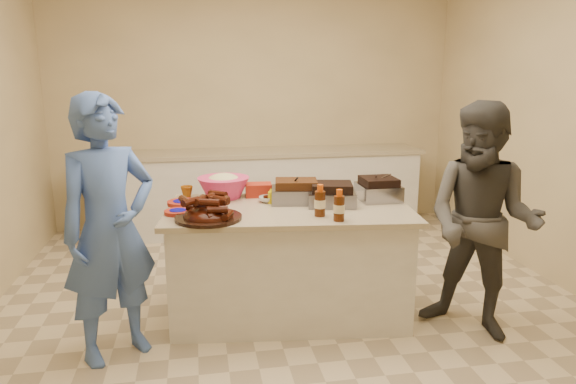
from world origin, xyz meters
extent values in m
cube|color=#47230F|center=(0.03, 0.23, 0.81)|extent=(0.39, 0.32, 0.11)
cube|color=black|center=(0.26, 0.11, 0.81)|extent=(0.38, 0.34, 0.10)
cube|color=gray|center=(0.64, 0.19, 0.81)|extent=(0.29, 0.29, 0.12)
cylinder|color=silver|center=(0.01, 0.44, 0.81)|extent=(0.36, 0.36, 0.05)
cube|color=orange|center=(0.67, 0.32, 0.81)|extent=(0.34, 0.29, 0.08)
cylinder|color=#3F1B07|center=(0.11, -0.16, 0.81)|extent=(0.08, 0.08, 0.21)
cylinder|color=#3F1B07|center=(0.20, -0.29, 0.81)|extent=(0.08, 0.08, 0.21)
cylinder|color=#D3B700|center=(-0.16, 0.23, 0.81)|extent=(0.05, 0.05, 0.12)
imported|color=silver|center=(-0.18, 0.27, 0.81)|extent=(0.14, 0.06, 0.13)
cylinder|color=maroon|center=(-0.79, 0.31, 0.81)|extent=(0.25, 0.25, 0.03)
cylinder|color=maroon|center=(-0.82, 0.06, 0.81)|extent=(0.20, 0.20, 0.03)
imported|color=#8E4A09|center=(-0.76, 0.53, 0.81)|extent=(0.10, 0.10, 0.09)
cube|color=maroon|center=(-0.22, 0.47, 0.81)|extent=(0.20, 0.16, 0.10)
imported|color=#4365B3|center=(-1.21, -0.26, 0.00)|extent=(1.39, 1.69, 0.39)
imported|color=#44423E|center=(1.14, -0.40, 0.00)|extent=(1.66, 1.63, 0.59)
camera|label=1|loc=(-0.68, -3.34, 1.74)|focal=32.00mm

